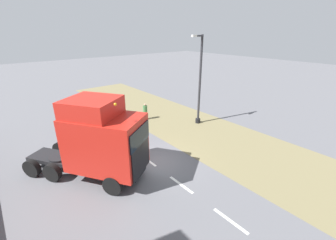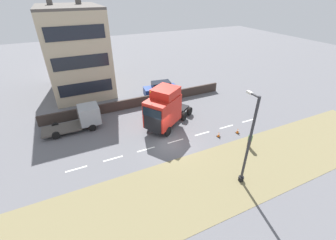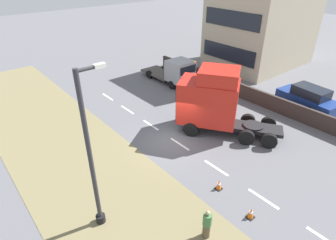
# 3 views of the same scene
# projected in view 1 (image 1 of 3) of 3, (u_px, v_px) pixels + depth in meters

# --- Properties ---
(ground_plane) EXTENTS (120.00, 120.00, 0.00)m
(ground_plane) POSITION_uv_depth(u_px,v_px,m) (154.00, 165.00, 13.92)
(ground_plane) COLOR slate
(ground_plane) RESTS_ON ground
(grass_verge) EXTENTS (7.00, 44.00, 0.01)m
(grass_verge) POSITION_uv_depth(u_px,v_px,m) (217.00, 138.00, 17.44)
(grass_verge) COLOR olive
(grass_verge) RESTS_ON ground
(lane_markings) EXTENTS (0.16, 21.00, 0.00)m
(lane_markings) POSITION_uv_depth(u_px,v_px,m) (148.00, 160.00, 14.43)
(lane_markings) COLOR white
(lane_markings) RESTS_ON ground
(lorry_cab) EXTENTS (5.84, 6.99, 4.74)m
(lorry_cab) POSITION_uv_depth(u_px,v_px,m) (101.00, 141.00, 11.92)
(lorry_cab) COLOR black
(lorry_cab) RESTS_ON ground
(lamp_post) EXTENTS (1.34, 0.43, 7.48)m
(lamp_post) POSITION_uv_depth(u_px,v_px,m) (199.00, 86.00, 19.00)
(lamp_post) COLOR black
(lamp_post) RESTS_ON ground
(pedestrian) EXTENTS (0.39, 0.39, 1.55)m
(pedestrian) POSITION_uv_depth(u_px,v_px,m) (145.00, 112.00, 20.79)
(pedestrian) COLOR brown
(pedestrian) RESTS_ON ground
(traffic_cone_lead) EXTENTS (0.36, 0.36, 0.58)m
(traffic_cone_lead) POSITION_uv_depth(u_px,v_px,m) (119.00, 121.00, 20.02)
(traffic_cone_lead) COLOR black
(traffic_cone_lead) RESTS_ON ground
(traffic_cone_trailing) EXTENTS (0.36, 0.36, 0.58)m
(traffic_cone_trailing) POSITION_uv_depth(u_px,v_px,m) (129.00, 129.00, 18.23)
(traffic_cone_trailing) COLOR black
(traffic_cone_trailing) RESTS_ON ground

